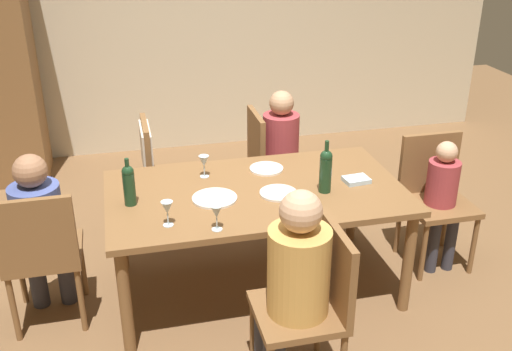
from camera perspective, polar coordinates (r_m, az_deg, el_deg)
The scene contains 21 objects.
ground_plane at distance 4.13m, azimuth 0.00°, elevation -10.54°, with size 10.00×10.00×0.00m, color brown.
rear_room_partition at distance 6.14m, azimuth -6.20°, elevation 14.92°, with size 6.40×0.12×2.70m, color beige.
dining_table at distance 3.79m, azimuth 0.00°, elevation -2.39°, with size 1.86×1.05×0.73m.
chair_near at distance 3.13m, azimuth 5.55°, elevation -11.60°, with size 0.44×0.44×0.92m.
chair_far_right at distance 4.71m, azimuth 1.34°, elevation 1.59°, with size 0.44×0.44×0.92m.
chair_left_end at distance 3.72m, azimuth -19.82°, elevation -6.71°, with size 0.44×0.44×0.92m.
chair_right_end at distance 4.38m, azimuth 16.65°, elevation -1.39°, with size 0.44×0.44×0.92m.
chair_far_left at distance 4.55m, azimuth -9.35°, elevation 1.25°, with size 0.46×0.44×0.92m.
person_woman_host at distance 3.03m, azimuth 3.60°, elevation -9.92°, with size 0.36×0.32×1.16m.
person_man_bearded at distance 4.70m, azimuth 2.68°, elevation 2.81°, with size 0.33×0.28×1.08m.
person_man_guest at distance 3.77m, azimuth -19.91°, elevation -4.46°, with size 0.29×0.33×1.10m.
person_child_small at distance 4.28m, azimuth 17.40°, elevation -1.70°, with size 0.22×0.25×0.94m.
wine_bottle_tall_green at distance 3.60m, azimuth -12.04°, elevation -0.79°, with size 0.07×0.07×0.30m.
wine_bottle_dark_red at distance 3.70m, azimuth 6.66°, elevation 0.56°, with size 0.08×0.08×0.34m.
wine_glass_near_left at distance 3.27m, azimuth -3.79°, elevation -3.56°, with size 0.07×0.07×0.15m.
wine_glass_centre at distance 3.90m, azimuth -4.99°, elevation 1.30°, with size 0.07×0.07×0.15m.
wine_glass_near_right at distance 3.34m, azimuth -8.48°, elevation -3.13°, with size 0.07×0.07×0.15m.
dinner_plate_host at distance 3.70m, azimuth 2.15°, elevation -1.68°, with size 0.23×0.23×0.01m, color silver.
dinner_plate_guest_left at distance 3.64m, azimuth -3.97°, elevation -2.18°, with size 0.28×0.28×0.01m, color silver.
dinner_plate_guest_right at distance 4.03m, azimuth 1.00°, elevation 0.66°, with size 0.23×0.23×0.01m, color white.
folded_napkin at distance 3.91m, azimuth 9.56°, elevation -0.41°, with size 0.16×0.12×0.03m, color #ADC6D6.
Camera 1 is at (-0.79, -3.27, 2.39)m, focal length 41.90 mm.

